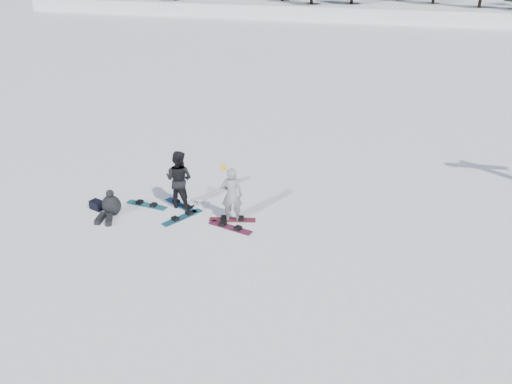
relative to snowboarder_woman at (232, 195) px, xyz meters
The scene contains 11 objects.
ground 1.26m from the snowboarder_woman, 49.58° to the right, with size 420.00×420.00×0.00m, color white.
alpine_backdrop 189.45m from the snowboarder_woman, 93.39° to the left, with size 412.50×227.00×53.20m.
snowboarder_woman is the anchor object (origin of this frame).
snowboarder_man 2.05m from the snowboarder_woman, 167.28° to the left, with size 0.98×0.76×2.01m, color black.
seated_rider 4.04m from the snowboarder_woman, 168.67° to the right, with size 0.79×1.15×0.90m.
gear_bag 4.72m from the snowboarder_woman, behind, with size 0.45×0.30×0.30m, color black.
snowboard_woman 0.92m from the snowboarder_woman, 30.96° to the left, with size 1.50×0.28×0.03m, color maroon.
snowboard_man 2.24m from the snowboarder_woman, 167.28° to the left, with size 1.50×0.28×0.03m, color #1D5EA0.
snowboard_loose_c 3.28m from the snowboarder_woman, behind, with size 1.50×0.28×0.03m, color teal.
snowboard_loose_a 1.89m from the snowboarder_woman, 169.56° to the right, with size 1.50×0.28×0.03m, color #186884.
snowboard_loose_b 1.04m from the snowboarder_woman, 78.64° to the right, with size 1.50×0.28×0.03m, color maroon.
Camera 1 is at (4.08, -12.63, 7.99)m, focal length 35.00 mm.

